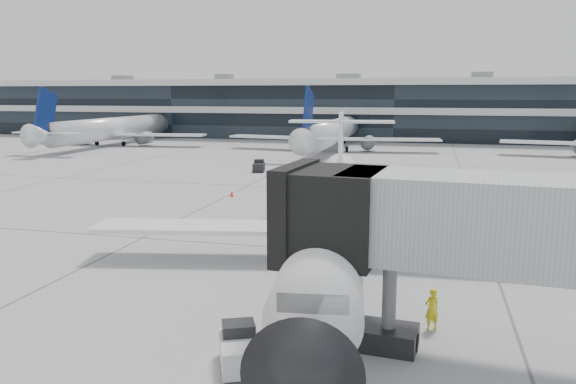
# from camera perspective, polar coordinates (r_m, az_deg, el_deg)

# --- Properties ---
(ground) EXTENTS (220.00, 220.00, 0.00)m
(ground) POSITION_cam_1_polar(r_m,az_deg,el_deg) (31.58, 1.59, -5.85)
(ground) COLOR gray
(ground) RESTS_ON ground
(terminal) EXTENTS (170.00, 22.00, 10.00)m
(terminal) POSITION_cam_1_polar(r_m,az_deg,el_deg) (111.89, 11.08, 7.99)
(terminal) COLOR black
(terminal) RESTS_ON ground
(bg_jet_left) EXTENTS (32.00, 40.00, 9.60)m
(bg_jet_left) POSITION_cam_1_polar(r_m,az_deg,el_deg) (99.55, -17.00, 4.62)
(bg_jet_left) COLOR silver
(bg_jet_left) RESTS_ON ground
(bg_jet_center) EXTENTS (32.00, 40.00, 9.60)m
(bg_jet_center) POSITION_cam_1_polar(r_m,az_deg,el_deg) (86.33, 4.54, 4.26)
(bg_jet_center) COLOR silver
(bg_jet_center) RESTS_ON ground
(regional_jet) EXTENTS (25.25, 31.51, 7.28)m
(regional_jet) POSITION_cam_1_polar(r_m,az_deg,el_deg) (28.63, 4.61, -2.42)
(regional_jet) COLOR white
(regional_jet) RESTS_ON ground
(ramp_worker) EXTENTS (0.70, 0.63, 1.60)m
(ramp_worker) POSITION_cam_1_polar(r_m,az_deg,el_deg) (21.73, 14.40, -11.45)
(ramp_worker) COLOR yellow
(ramp_worker) RESTS_ON ground
(baggage_tug) EXTENTS (1.98, 2.40, 1.32)m
(baggage_tug) POSITION_cam_1_polar(r_m,az_deg,el_deg) (18.61, -4.92, -15.63)
(baggage_tug) COLOR silver
(baggage_tug) RESTS_ON ground
(traffic_cone) EXTENTS (0.42, 0.42, 0.52)m
(traffic_cone) POSITION_cam_1_polar(r_m,az_deg,el_deg) (47.61, -5.73, -0.17)
(traffic_cone) COLOR red
(traffic_cone) RESTS_ON ground
(far_tug) EXTENTS (1.62, 2.29, 1.33)m
(far_tug) POSITION_cam_1_polar(r_m,az_deg,el_deg) (62.58, -2.97, 2.64)
(far_tug) COLOR black
(far_tug) RESTS_ON ground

